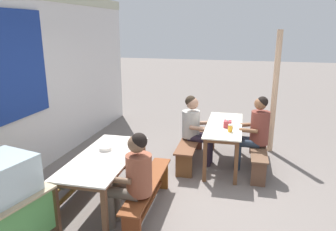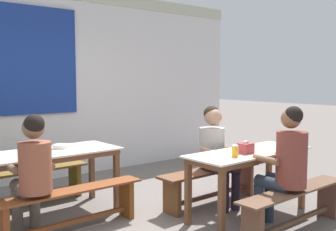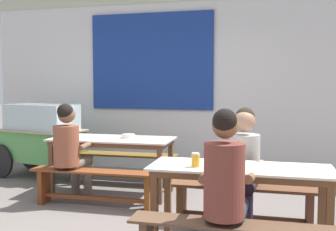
{
  "view_description": "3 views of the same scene",
  "coord_description": "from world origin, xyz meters",
  "px_view_note": "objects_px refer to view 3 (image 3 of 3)",
  "views": [
    {
      "loc": [
        -4.33,
        -0.7,
        2.41
      ],
      "look_at": [
        0.47,
        0.55,
        1.02
      ],
      "focal_mm": 33.83,
      "sensor_mm": 36.0,
      "label": 1
    },
    {
      "loc": [
        -2.38,
        -3.17,
        1.58
      ],
      "look_at": [
        0.33,
        0.27,
        1.17
      ],
      "focal_mm": 41.46,
      "sensor_mm": 36.0,
      "label": 2
    },
    {
      "loc": [
        1.37,
        -3.91,
        1.5
      ],
      "look_at": [
        0.09,
        0.81,
        1.1
      ],
      "focal_mm": 43.36,
      "sensor_mm": 36.0,
      "label": 3
    }
  ],
  "objects_px": {
    "dining_table_far": "(112,144)",
    "food_cart": "(41,135)",
    "bench_far_front": "(95,183)",
    "soup_bowl": "(128,136)",
    "tissue_box": "(224,160)",
    "person_left_back_turned": "(70,147)",
    "bench_far_back": "(127,163)",
    "person_near_front": "(225,183)",
    "bench_near_back": "(243,198)",
    "dining_table_near": "(240,176)",
    "condiment_jar": "(196,160)",
    "person_right_near_table": "(243,160)"
  },
  "relations": [
    {
      "from": "bench_far_front",
      "to": "dining_table_near",
      "type": "bearing_deg",
      "value": -24.51
    },
    {
      "from": "dining_table_far",
      "to": "dining_table_near",
      "type": "height_order",
      "value": "same"
    },
    {
      "from": "condiment_jar",
      "to": "dining_table_near",
      "type": "bearing_deg",
      "value": 18.06
    },
    {
      "from": "bench_far_front",
      "to": "food_cart",
      "type": "xyz_separation_m",
      "value": [
        -1.5,
        1.21,
        0.38
      ]
    },
    {
      "from": "dining_table_far",
      "to": "bench_near_back",
      "type": "relative_size",
      "value": 1.06
    },
    {
      "from": "bench_far_back",
      "to": "person_right_near_table",
      "type": "height_order",
      "value": "person_right_near_table"
    },
    {
      "from": "person_right_near_table",
      "to": "dining_table_far",
      "type": "bearing_deg",
      "value": 153.7
    },
    {
      "from": "food_cart",
      "to": "person_left_back_turned",
      "type": "distance_m",
      "value": 1.62
    },
    {
      "from": "tissue_box",
      "to": "soup_bowl",
      "type": "xyz_separation_m",
      "value": [
        -1.49,
        1.57,
        -0.03
      ]
    },
    {
      "from": "bench_far_front",
      "to": "person_left_back_turned",
      "type": "xyz_separation_m",
      "value": [
        -0.36,
        0.06,
        0.42
      ]
    },
    {
      "from": "person_right_near_table",
      "to": "food_cart",
      "type": "bearing_deg",
      "value": 155.34
    },
    {
      "from": "person_left_back_turned",
      "to": "bench_near_back",
      "type": "bearing_deg",
      "value": -7.69
    },
    {
      "from": "person_near_front",
      "to": "condiment_jar",
      "type": "height_order",
      "value": "person_near_front"
    },
    {
      "from": "dining_table_near",
      "to": "tissue_box",
      "type": "xyz_separation_m",
      "value": [
        -0.14,
        -0.06,
        0.14
      ]
    },
    {
      "from": "dining_table_far",
      "to": "food_cart",
      "type": "distance_m",
      "value": 1.6
    },
    {
      "from": "person_left_back_turned",
      "to": "tissue_box",
      "type": "relative_size",
      "value": 8.3
    },
    {
      "from": "dining_table_far",
      "to": "condiment_jar",
      "type": "height_order",
      "value": "condiment_jar"
    },
    {
      "from": "bench_far_back",
      "to": "tissue_box",
      "type": "bearing_deg",
      "value": -50.59
    },
    {
      "from": "bench_far_back",
      "to": "dining_table_far",
      "type": "bearing_deg",
      "value": -88.13
    },
    {
      "from": "bench_far_back",
      "to": "soup_bowl",
      "type": "distance_m",
      "value": 0.74
    },
    {
      "from": "dining_table_far",
      "to": "condiment_jar",
      "type": "bearing_deg",
      "value": -46.82
    },
    {
      "from": "dining_table_far",
      "to": "person_left_back_turned",
      "type": "bearing_deg",
      "value": -122.73
    },
    {
      "from": "bench_far_back",
      "to": "bench_near_back",
      "type": "height_order",
      "value": "same"
    },
    {
      "from": "person_near_front",
      "to": "dining_table_near",
      "type": "bearing_deg",
      "value": 83.24
    },
    {
      "from": "bench_far_back",
      "to": "bench_far_front",
      "type": "relative_size",
      "value": 0.94
    },
    {
      "from": "person_near_front",
      "to": "person_left_back_turned",
      "type": "xyz_separation_m",
      "value": [
        -2.11,
        1.42,
        -0.02
      ]
    },
    {
      "from": "person_left_back_turned",
      "to": "bench_far_back",
      "type": "bearing_deg",
      "value": 74.03
    },
    {
      "from": "tissue_box",
      "to": "food_cart",
      "type": "bearing_deg",
      "value": 146.47
    },
    {
      "from": "person_near_front",
      "to": "soup_bowl",
      "type": "bearing_deg",
      "value": 127.52
    },
    {
      "from": "person_right_near_table",
      "to": "person_left_back_turned",
      "type": "height_order",
      "value": "person_left_back_turned"
    },
    {
      "from": "bench_far_back",
      "to": "person_near_front",
      "type": "relative_size",
      "value": 1.16
    },
    {
      "from": "soup_bowl",
      "to": "dining_table_near",
      "type": "bearing_deg",
      "value": -42.77
    },
    {
      "from": "dining_table_near",
      "to": "bench_far_back",
      "type": "xyz_separation_m",
      "value": [
        -1.85,
        2.01,
        -0.37
      ]
    },
    {
      "from": "bench_far_back",
      "to": "soup_bowl",
      "type": "xyz_separation_m",
      "value": [
        0.22,
        -0.51,
        0.48
      ]
    },
    {
      "from": "dining_table_near",
      "to": "condiment_jar",
      "type": "height_order",
      "value": "condiment_jar"
    },
    {
      "from": "tissue_box",
      "to": "condiment_jar",
      "type": "bearing_deg",
      "value": -165.9
    },
    {
      "from": "bench_near_back",
      "to": "condiment_jar",
      "type": "height_order",
      "value": "condiment_jar"
    },
    {
      "from": "dining_table_near",
      "to": "bench_near_back",
      "type": "bearing_deg",
      "value": 91.39
    },
    {
      "from": "bench_far_front",
      "to": "soup_bowl",
      "type": "distance_m",
      "value": 0.86
    },
    {
      "from": "dining_table_far",
      "to": "food_cart",
      "type": "xyz_separation_m",
      "value": [
        -1.48,
        0.62,
        -0.01
      ]
    },
    {
      "from": "bench_near_back",
      "to": "tissue_box",
      "type": "relative_size",
      "value": 10.32
    },
    {
      "from": "tissue_box",
      "to": "bench_far_front",
      "type": "bearing_deg",
      "value": 152.0
    },
    {
      "from": "bench_near_back",
      "to": "person_left_back_turned",
      "type": "relative_size",
      "value": 1.24
    },
    {
      "from": "food_cart",
      "to": "dining_table_far",
      "type": "bearing_deg",
      "value": -22.6
    },
    {
      "from": "dining_table_far",
      "to": "tissue_box",
      "type": "distance_m",
      "value": 2.25
    },
    {
      "from": "dining_table_near",
      "to": "tissue_box",
      "type": "distance_m",
      "value": 0.21
    },
    {
      "from": "bench_far_front",
      "to": "person_right_near_table",
      "type": "bearing_deg",
      "value": -9.48
    },
    {
      "from": "person_near_front",
      "to": "person_right_near_table",
      "type": "bearing_deg",
      "value": 87.49
    },
    {
      "from": "person_right_near_table",
      "to": "soup_bowl",
      "type": "height_order",
      "value": "person_right_near_table"
    },
    {
      "from": "dining_table_near",
      "to": "person_near_front",
      "type": "distance_m",
      "value": 0.54
    }
  ]
}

